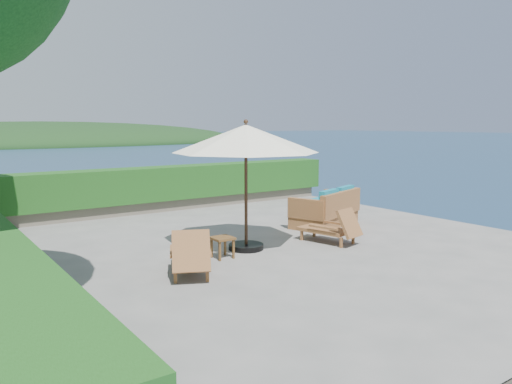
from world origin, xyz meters
TOP-DOWN VIEW (x-y plane):
  - ground at (0.00, 0.00)m, footprint 12.00×12.00m
  - foundation at (0.00, 0.00)m, footprint 12.00×12.00m
  - ocean at (0.00, 0.00)m, footprint 600.00×600.00m
  - offshore_island at (25.00, 140.00)m, footprint 126.00×57.60m
  - planter_wall_far at (0.00, 5.60)m, footprint 12.00×0.60m
  - hedge_far at (0.00, 5.60)m, footprint 12.40×0.90m
  - patio_umbrella at (-0.44, 0.11)m, footprint 3.72×3.72m
  - lounge_left at (-2.26, -0.82)m, footprint 1.24×1.67m
  - lounge_right at (1.46, -0.52)m, footprint 0.88×1.51m
  - side_table at (-1.22, -0.20)m, footprint 0.40×0.40m
  - wicker_loveseat at (2.71, 0.99)m, footprint 2.29×1.68m

SIDE VIEW (x-z plane):
  - offshore_island at x=25.00m, z-range -9.30..3.30m
  - ocean at x=0.00m, z-range -3.00..-3.00m
  - foundation at x=0.00m, z-range -3.05..-0.05m
  - ground at x=0.00m, z-range 0.00..0.00m
  - planter_wall_far at x=0.00m, z-range 0.00..0.36m
  - lounge_right at x=1.46m, z-range -0.07..0.75m
  - side_table at x=-1.22m, z-range 0.14..0.57m
  - lounge_left at x=-2.26m, z-range -0.07..0.82m
  - wicker_loveseat at x=2.71m, z-range -0.11..0.90m
  - hedge_far at x=0.00m, z-range 0.35..1.35m
  - patio_umbrella at x=-0.44m, z-range 0.95..3.70m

